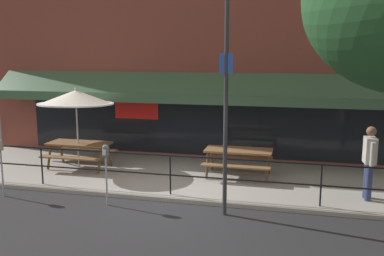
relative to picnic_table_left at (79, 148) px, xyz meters
The scene contains 11 objects.
ground_plane 3.87m from the picnic_table_left, 30.73° to the right, with size 120.00×120.00×0.00m, color #232326.
patio_deck 3.34m from the picnic_table_left, ahead, with size 15.00×4.00×0.10m, color gray.
restaurant_building 5.36m from the picnic_table_left, 34.93° to the left, with size 15.00×1.60×8.65m.
patio_railing 3.66m from the picnic_table_left, 26.69° to the right, with size 13.84×0.04×0.97m.
picnic_table_left is the anchor object (origin of this frame).
picnic_table_centre 4.66m from the picnic_table_left, ahead, with size 1.80×1.42×0.76m.
patio_umbrella_left 1.48m from the picnic_table_left, 90.00° to the right, with size 2.14×2.14×2.38m.
pedestrian_walking 7.85m from the picnic_table_left, ahead, with size 0.26×0.62×1.71m.
parking_meter_near 2.62m from the picnic_table_left, 106.08° to the right, with size 0.15×0.16×1.42m.
parking_meter_far 3.20m from the picnic_table_left, 50.83° to the right, with size 0.15×0.16×1.42m.
street_sign_pole 5.52m from the picnic_table_left, 26.96° to the right, with size 0.28×0.09×4.49m.
Camera 1 is at (2.85, -9.13, 3.45)m, focal length 40.00 mm.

